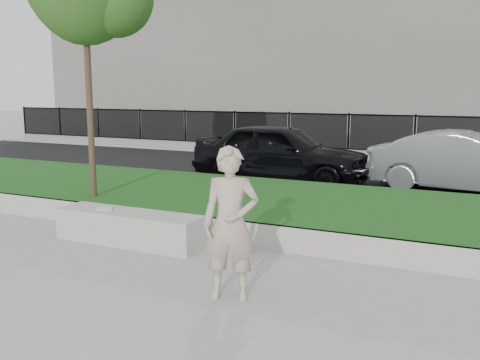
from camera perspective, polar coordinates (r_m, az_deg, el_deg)
The scene contains 12 objects.
ground at distance 7.87m, azimuth -6.54°, elevation -8.48°, with size 90.00×90.00×0.00m, color gray.
grass_bank at distance 10.39m, azimuth 2.27°, elevation -2.80°, with size 34.00×4.00×0.40m, color #0D3510.
grass_kerb at distance 8.67m, azimuth -2.90°, elevation -5.33°, with size 34.00×0.08×0.40m, color #A09E96.
street at distance 15.54m, azimuth 10.35°, elevation 0.57°, with size 34.00×7.00×0.04m, color black.
far_pavement at distance 19.87m, azimuth 13.80°, elevation 2.54°, with size 34.00×3.00×0.12m, color gray.
iron_fence at distance 18.84m, azimuth 13.23°, elevation 3.66°, with size 32.00×0.30×1.50m.
building_facade at distance 26.74m, azimuth 17.48°, elevation 14.77°, with size 34.00×10.00×10.00m, color #666259.
stone_bench at distance 8.76m, azimuth -11.72°, elevation -4.98°, with size 2.51×0.63×0.51m, color #A09E96.
man at distance 6.22m, azimuth -1.01°, elevation -4.69°, with size 0.66×0.43×1.81m, color #BCA691.
book at distance 8.97m, azimuth -14.20°, elevation -2.97°, with size 0.25×0.18×0.03m, color beige.
car_dark at distance 13.86m, azimuth 4.40°, elevation 2.93°, with size 1.84×4.56×1.55m, color black.
car_silver at distance 13.44m, azimuth 23.05°, elevation 1.70°, with size 1.51×4.33×1.43m, color gray.
Camera 1 is at (4.01, -6.31, 2.45)m, focal length 40.00 mm.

